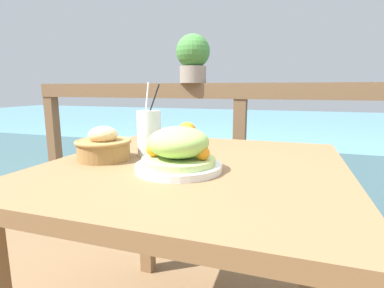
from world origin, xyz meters
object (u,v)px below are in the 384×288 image
at_px(salad_plate, 179,152).
at_px(bread_basket, 104,146).
at_px(potted_plant, 193,57).
at_px(drink_glass, 149,133).

xyz_separation_m(salad_plate, bread_basket, (-0.28, 0.05, -0.01)).
bearing_deg(potted_plant, drink_glass, -82.59).
bearing_deg(salad_plate, potted_plant, 105.78).
xyz_separation_m(drink_glass, potted_plant, (-0.11, 0.81, 0.33)).
relative_size(salad_plate, potted_plant, 0.88).
relative_size(bread_basket, potted_plant, 0.64).
distance_m(salad_plate, potted_plant, 1.06).
xyz_separation_m(bread_basket, potted_plant, (0.01, 0.91, 0.37)).
xyz_separation_m(drink_glass, bread_basket, (-0.12, -0.10, -0.03)).
height_order(salad_plate, potted_plant, potted_plant).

